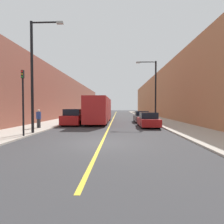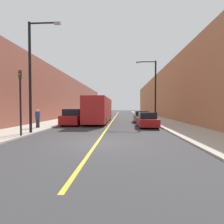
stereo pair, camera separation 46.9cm
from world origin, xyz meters
name	(u,v)px [view 1 (the left image)]	position (x,y,z in m)	size (l,w,h in m)	color
ground_plane	(102,143)	(0.00, 0.00, 0.00)	(200.00, 200.00, 0.00)	#38383A
sidewalk_left	(83,116)	(-7.27, 30.00, 0.05)	(3.93, 72.00, 0.10)	#B2AA9E
sidewalk_right	(146,116)	(7.27, 30.00, 0.05)	(3.93, 72.00, 0.10)	#B2AA9E
building_row_left	(66,98)	(-11.23, 30.00, 4.19)	(4.00, 72.00, 8.38)	brown
building_row_right	(164,95)	(11.23, 30.00, 4.76)	(4.00, 72.00, 9.51)	#B2724C
road_center_line	(114,116)	(0.00, 30.00, 0.00)	(0.16, 72.00, 0.01)	gold
bus	(100,109)	(-1.55, 13.19, 1.74)	(2.49, 11.57, 3.25)	#AD1E1E
parked_suv_left	(74,118)	(-4.12, 9.88, 0.86)	(2.03, 4.79, 1.84)	maroon
car_right_near	(148,120)	(4.02, 8.07, 0.68)	(1.85, 4.24, 1.52)	maroon
car_right_mid	(141,117)	(4.06, 13.78, 0.69)	(1.85, 4.33, 1.52)	#51565B
street_lamp_left	(34,70)	(-5.40, 3.07, 4.85)	(2.54, 0.24, 8.42)	black
street_lamp_right	(154,88)	(5.39, 12.07, 4.48)	(2.54, 0.24, 7.69)	black
traffic_light	(23,100)	(-5.50, 1.60, 2.52)	(0.16, 0.18, 4.46)	black
pedestrian	(39,118)	(-6.59, 6.19, 1.02)	(0.39, 0.25, 1.76)	#2D2D33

